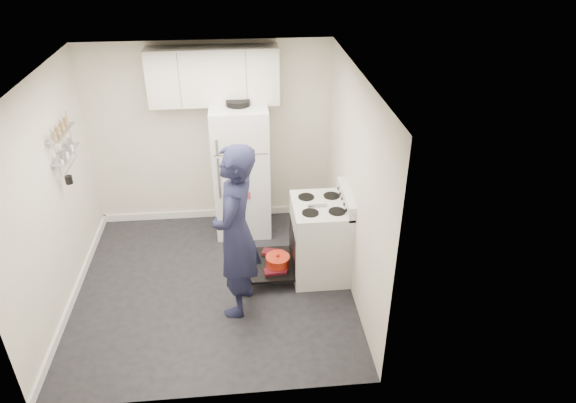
{
  "coord_description": "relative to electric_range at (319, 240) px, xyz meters",
  "views": [
    {
      "loc": [
        0.41,
        -4.85,
        3.89
      ],
      "look_at": [
        0.89,
        0.08,
        1.05
      ],
      "focal_mm": 32.0,
      "sensor_mm": 36.0,
      "label": 1
    }
  ],
  "objects": [
    {
      "name": "room",
      "position": [
        -1.29,
        -0.12,
        0.74
      ],
      "size": [
        3.21,
        3.21,
        2.51
      ],
      "color": "black",
      "rests_on": "ground"
    },
    {
      "name": "electric_range",
      "position": [
        0.0,
        0.0,
        0.0
      ],
      "size": [
        0.66,
        0.76,
        1.1
      ],
      "color": "silver",
      "rests_on": "ground"
    },
    {
      "name": "wall_shelf_rack",
      "position": [
        -2.78,
        0.34,
        1.21
      ],
      "size": [
        0.14,
        0.6,
        0.61
      ],
      "color": "#B2B2B7",
      "rests_on": "room"
    },
    {
      "name": "person",
      "position": [
        -0.96,
        -0.54,
        0.51
      ],
      "size": [
        0.63,
        0.81,
        1.96
      ],
      "primitive_type": "imported",
      "rotation": [
        0.0,
        0.0,
        -1.82
      ],
      "color": "#191C39",
      "rests_on": "ground"
    },
    {
      "name": "open_oven_door",
      "position": [
        -0.55,
        -0.03,
        -0.28
      ],
      "size": [
        0.55,
        0.7,
        0.22
      ],
      "color": "black",
      "rests_on": "ground"
    },
    {
      "name": "refrigerator",
      "position": [
        -0.88,
        1.1,
        0.43
      ],
      "size": [
        0.72,
        0.74,
        1.85
      ],
      "color": "silver",
      "rests_on": "ground"
    },
    {
      "name": "upper_cabinets",
      "position": [
        -1.16,
        1.28,
        1.63
      ],
      "size": [
        1.6,
        0.33,
        0.7
      ],
      "primitive_type": "cube",
      "color": "silver",
      "rests_on": "room"
    }
  ]
}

